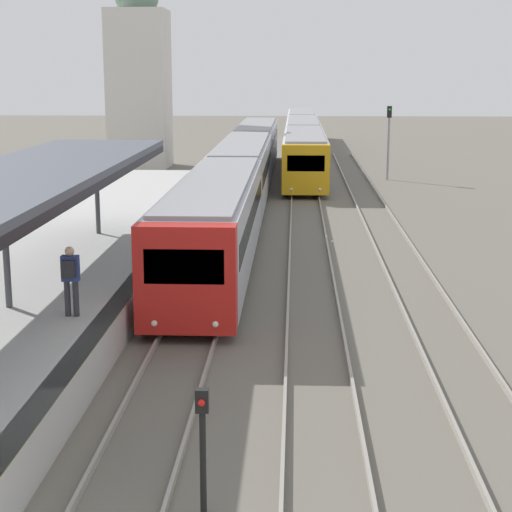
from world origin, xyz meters
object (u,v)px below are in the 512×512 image
Objects in this scene: signal_mast_far at (389,133)px; person_on_platform at (70,276)px; train_far at (303,137)px; signal_post_near at (203,439)px; train_near at (243,169)px.

person_on_platform is at bearing -107.71° from signal_mast_far.
signal_mast_far is (5.17, -12.90, 1.21)m from train_far.
person_on_platform is 0.82× the size of signal_post_near.
train_far is 54.28m from signal_post_near.
signal_mast_far reaches higher than signal_post_near.
train_near reaches higher than signal_post_near.
train_near is 22.89m from train_far.
person_on_platform is 0.04× the size of train_far.
train_far is (3.22, 22.66, -0.06)m from train_near.
signal_mast_far reaches higher than train_near.
train_far is at bearing 83.05° from person_on_platform.
signal_mast_far is (10.91, 34.16, 0.88)m from person_on_platform.
person_on_platform is at bearing -96.95° from train_far.
signal_mast_far is at bearing 49.34° from train_near.
person_on_platform is at bearing -95.90° from train_near.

